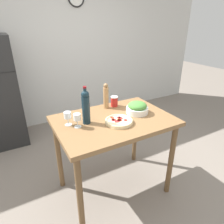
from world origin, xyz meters
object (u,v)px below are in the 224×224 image
object	(u,v)px
pepper_mill	(106,96)
homemade_pizza	(119,121)
wine_bottle	(86,106)
salt_canister	(114,101)
wine_glass_near	(77,118)
wine_glass_far	(68,116)
salad_bowl	(137,108)

from	to	relation	value
pepper_mill	homemade_pizza	xyz separation A→B (m)	(-0.06, -0.39, -0.12)
wine_bottle	salt_canister	xyz separation A→B (m)	(0.43, 0.23, -0.11)
wine_glass_near	salt_canister	size ratio (longest dim) A/B	1.13
wine_bottle	wine_glass_near	world-z (taller)	wine_bottle
wine_glass_near	pepper_mill	distance (m)	0.51
pepper_mill	homemade_pizza	bearing A→B (deg)	-98.34
wine_bottle	wine_glass_far	xyz separation A→B (m)	(-0.17, 0.05, -0.08)
salad_bowl	salt_canister	size ratio (longest dim) A/B	1.99
wine_bottle	salt_canister	world-z (taller)	wine_bottle
wine_bottle	wine_glass_near	distance (m)	0.13
wine_bottle	salad_bowl	bearing A→B (deg)	-4.27
wine_bottle	wine_glass_near	bearing A→B (deg)	-161.90
wine_glass_far	salt_canister	bearing A→B (deg)	17.34
wine_glass_far	wine_glass_near	bearing A→B (deg)	-51.79
wine_glass_far	salt_canister	size ratio (longest dim) A/B	1.13
wine_glass_near	salt_canister	bearing A→B (deg)	26.46
homemade_pizza	salad_bowl	bearing A→B (deg)	20.67
wine_bottle	pepper_mill	distance (m)	0.41
homemade_pizza	wine_bottle	bearing A→B (deg)	151.73
salad_bowl	homemade_pizza	world-z (taller)	salad_bowl
wine_glass_near	salt_canister	distance (m)	0.60
wine_bottle	salt_canister	distance (m)	0.51
wine_bottle	wine_glass_far	distance (m)	0.19
wine_glass_far	pepper_mill	xyz separation A→B (m)	(0.50, 0.19, 0.04)
homemade_pizza	salt_canister	distance (m)	0.42
wine_glass_near	salt_canister	xyz separation A→B (m)	(0.54, 0.27, -0.03)
wine_glass_near	pepper_mill	size ratio (longest dim) A/B	0.47
pepper_mill	homemade_pizza	size ratio (longest dim) A/B	1.07
salt_canister	homemade_pizza	bearing A→B (deg)	-112.69
homemade_pizza	salt_canister	xyz separation A→B (m)	(0.16, 0.38, 0.04)
wine_bottle	salt_canister	bearing A→B (deg)	28.29
pepper_mill	wine_glass_far	bearing A→B (deg)	-158.82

